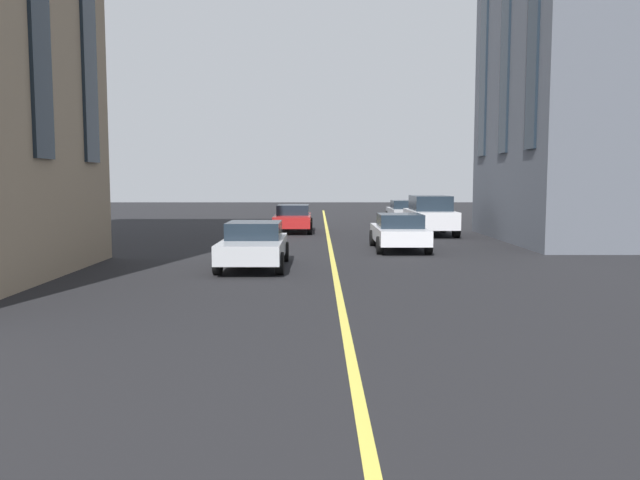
{
  "coord_description": "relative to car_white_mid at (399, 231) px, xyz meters",
  "views": [
    {
      "loc": [
        5.22,
        0.5,
        2.64
      ],
      "look_at": [
        14.66,
        0.46,
        1.75
      ],
      "focal_mm": 35.82,
      "sensor_mm": 36.0,
      "label": 1
    }
  ],
  "objects": [
    {
      "name": "car_white_oncoming",
      "position": [
        6.62,
        -2.32,
        0.27
      ],
      "size": [
        4.7,
        2.14,
        1.88
      ],
      "color": "silver",
      "rests_on": "ground_plane"
    },
    {
      "name": "car_white_mid",
      "position": [
        0.0,
        0.0,
        0.0
      ],
      "size": [
        4.4,
        1.95,
        1.37
      ],
      "color": "silver",
      "rests_on": "ground_plane"
    },
    {
      "name": "car_silver_parked_b",
      "position": [
        15.68,
        -2.32,
        0.0
      ],
      "size": [
        4.4,
        1.95,
        1.37
      ],
      "color": "#B7BABF",
      "rests_on": "ground_plane"
    },
    {
      "name": "lane_centre_line",
      "position": [
        -9.1,
        2.58,
        -0.7
      ],
      "size": [
        80.0,
        0.16,
        0.01
      ],
      "color": "#D8C64C",
      "rests_on": "ground_plane"
    },
    {
      "name": "car_red_far",
      "position": [
        8.34,
        4.32,
        0.0
      ],
      "size": [
        4.4,
        1.95,
        1.37
      ],
      "color": "#B21E1E",
      "rests_on": "ground_plane"
    },
    {
      "name": "car_silver_near",
      "position": [
        -4.79,
        4.99,
        0.0
      ],
      "size": [
        4.4,
        1.95,
        1.37
      ],
      "color": "#B7BABF",
      "rests_on": "ground_plane"
    }
  ]
}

